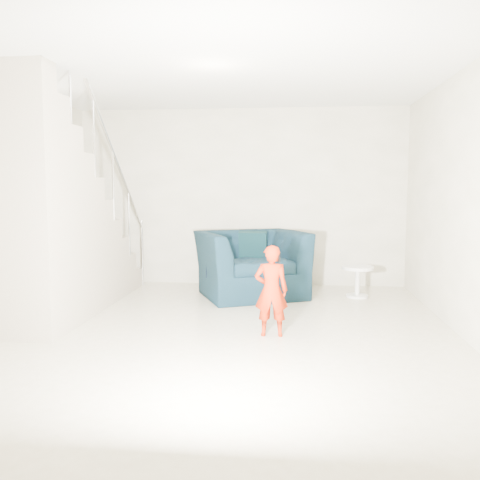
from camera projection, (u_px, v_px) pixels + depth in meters
The scene contains 12 objects.
floor at pixel (214, 333), 5.24m from camera, with size 5.50×5.50×0.00m, color tan.
ceiling at pixel (212, 64), 4.96m from camera, with size 5.50×5.50×0.00m, color silver.
back_wall at pixel (241, 197), 7.82m from camera, with size 5.00×5.00×0.00m, color #A39F85.
front_wall at pixel (122, 220), 2.38m from camera, with size 5.00×5.00×0.00m, color #A39F85.
right_wall at pixel (472, 203), 4.84m from camera, with size 5.50×5.50×0.00m, color #A39F85.
armchair at pixel (251, 264), 7.04m from camera, with size 1.38×1.20×0.90m, color black.
toddler at pixel (271, 291), 5.12m from camera, with size 0.34×0.22×0.93m, color #8E1204.
side_table at pixel (358, 276), 6.96m from camera, with size 0.43×0.43×0.43m.
staircase at pixel (50, 235), 5.89m from camera, with size 1.02×3.03×3.62m.
cushion at pixel (253, 244), 7.25m from camera, with size 0.39×0.11×0.37m, color black.
throw at pixel (211, 256), 7.03m from camera, with size 0.05×0.48×0.54m, color black.
phone at pixel (279, 257), 5.05m from camera, with size 0.02×0.05×0.10m, color black.
Camera 1 is at (0.80, -5.06, 1.50)m, focal length 38.00 mm.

